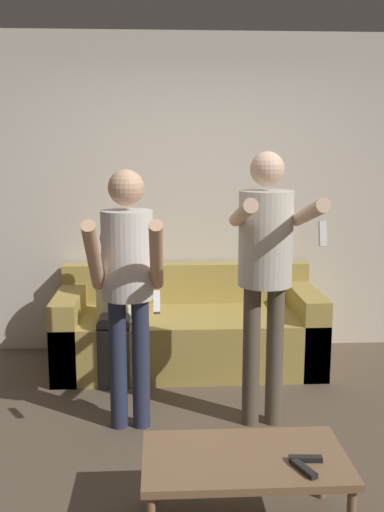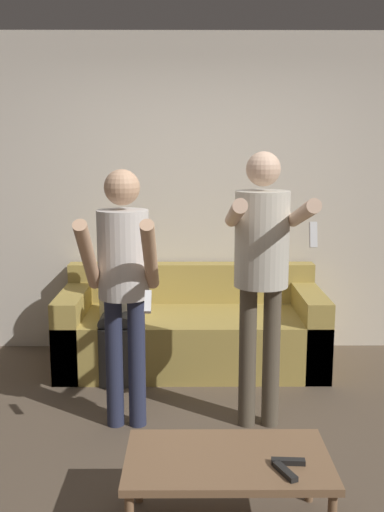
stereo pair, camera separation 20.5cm
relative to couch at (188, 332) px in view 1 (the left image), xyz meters
The scene contains 9 objects.
ground_plane 1.56m from the couch, 86.26° to the right, with size 14.00×14.00×0.00m, color brown.
wall_back 1.18m from the couch, 78.18° to the left, with size 6.40×0.06×2.70m.
couch is the anchor object (origin of this frame).
person_standing_left 1.39m from the couch, 110.92° to the right, with size 0.44×0.67×1.63m.
person_standing_right 1.45m from the couch, 69.12° to the right, with size 0.45×0.79×1.74m.
person_seated 0.72m from the couch, 160.45° to the right, with size 0.30×0.53×1.18m.
coffee_table 2.17m from the couch, 85.91° to the right, with size 0.94×0.54×0.37m.
remote_near 2.35m from the couch, 80.33° to the right, with size 0.09×0.15×0.02m.
remote_far 2.27m from the couch, 79.29° to the right, with size 0.15×0.05×0.02m.
Camera 1 is at (-0.33, -3.14, 1.77)m, focal length 42.00 mm.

